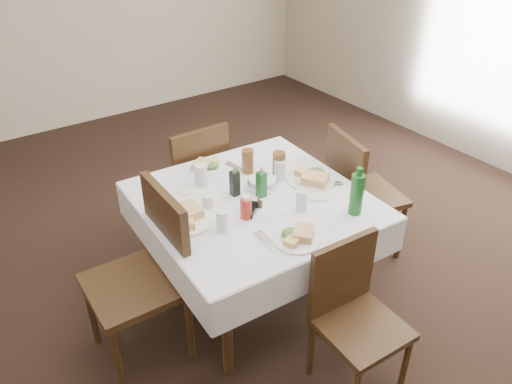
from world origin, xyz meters
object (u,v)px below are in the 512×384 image
(bread_basket, at_px, (263,183))
(water_e, at_px, (280,170))
(chair_south, at_px, (352,307))
(water_s, at_px, (302,200))
(water_w, at_px, (222,221))
(coffee_mug, at_px, (209,202))
(water_n, at_px, (201,175))
(oil_cruet_green, at_px, (261,183))
(ketchup_bottle, at_px, (246,207))
(chair_west, at_px, (150,266))
(oil_cruet_dark, at_px, (235,182))
(chair_east, at_px, (356,188))
(green_bottle, at_px, (357,194))
(dining_table, at_px, (254,211))
(chair_north, at_px, (195,175))

(bread_basket, bearing_deg, water_e, 7.75)
(chair_south, relative_size, water_s, 7.10)
(water_w, height_order, coffee_mug, water_w)
(water_n, bearing_deg, water_s, -59.43)
(oil_cruet_green, distance_m, ketchup_bottle, 0.24)
(ketchup_bottle, bearing_deg, water_w, -170.63)
(bread_basket, xyz_separation_m, coffee_mug, (-0.38, -0.00, 0.01))
(chair_west, bearing_deg, oil_cruet_dark, 10.08)
(water_e, height_order, ketchup_bottle, ketchup_bottle)
(chair_east, bearing_deg, green_bottle, -137.64)
(chair_east, xyz_separation_m, oil_cruet_dark, (-0.92, 0.12, 0.30))
(water_s, distance_m, water_e, 0.36)
(chair_east, bearing_deg, water_e, 168.92)
(dining_table, distance_m, ketchup_bottle, 0.25)
(water_s, relative_size, coffee_mug, 1.04)
(chair_south, height_order, chair_west, chair_west)
(water_e, xyz_separation_m, ketchup_bottle, (-0.41, -0.23, 0.00))
(chair_west, height_order, coffee_mug, chair_west)
(chair_south, height_order, water_n, water_n)
(chair_east, bearing_deg, water_w, -173.11)
(oil_cruet_green, distance_m, coffee_mug, 0.33)
(chair_south, xyz_separation_m, chair_west, (-0.76, 0.79, 0.10))
(bread_basket, xyz_separation_m, oil_cruet_green, (-0.06, -0.08, 0.06))
(ketchup_bottle, bearing_deg, chair_south, -72.59)
(oil_cruet_dark, height_order, coffee_mug, oil_cruet_dark)
(oil_cruet_dark, distance_m, green_bottle, 0.71)
(oil_cruet_green, bearing_deg, ketchup_bottle, -146.25)
(water_s, relative_size, ketchup_bottle, 0.85)
(dining_table, height_order, water_w, water_w)
(water_n, relative_size, water_s, 1.16)
(chair_east, xyz_separation_m, water_w, (-1.17, -0.14, 0.27))
(oil_cruet_dark, bearing_deg, oil_cruet_green, -40.53)
(chair_south, distance_m, green_bottle, 0.62)
(water_w, relative_size, green_bottle, 0.43)
(chair_east, height_order, green_bottle, green_bottle)
(chair_north, distance_m, coffee_mug, 0.84)
(water_s, bearing_deg, oil_cruet_dark, 122.76)
(water_n, xyz_separation_m, oil_cruet_dark, (0.11, -0.21, 0.02))
(chair_west, height_order, water_e, chair_west)
(oil_cruet_dark, bearing_deg, chair_north, 81.71)
(water_n, bearing_deg, water_w, -106.77)
(chair_east, xyz_separation_m, water_s, (-0.70, -0.23, 0.27))
(water_n, xyz_separation_m, ketchup_bottle, (0.03, -0.45, -0.00))
(chair_west, distance_m, coffee_mug, 0.49)
(chair_south, relative_size, oil_cruet_dark, 4.28)
(oil_cruet_green, xyz_separation_m, ketchup_bottle, (-0.20, -0.13, -0.02))
(oil_cruet_green, bearing_deg, green_bottle, -53.77)
(dining_table, relative_size, oil_cruet_green, 6.42)
(water_w, bearing_deg, chair_north, 69.92)
(chair_south, bearing_deg, water_w, 120.86)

